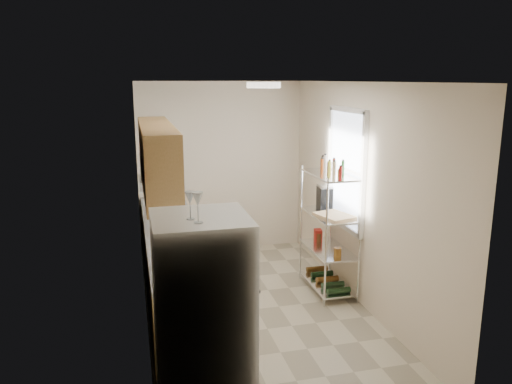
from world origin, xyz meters
TOP-DOWN VIEW (x-y plane):
  - room at (0.00, 0.00)m, footprint 2.52×4.42m
  - counter_run at (-0.92, 0.44)m, footprint 0.63×3.51m
  - upper_cabinets at (-1.05, 0.10)m, footprint 0.33×2.20m
  - range_hood at (-1.00, 0.90)m, footprint 0.50×0.60m
  - window at (1.23, 0.35)m, footprint 0.06×1.00m
  - bakers_rack at (1.00, 0.30)m, footprint 0.45×0.90m
  - ceiling_dome at (0.00, -0.30)m, footprint 0.34×0.34m
  - refrigerator at (-0.87, -1.82)m, footprint 0.69×0.69m
  - wine_glass_a at (-0.95, -1.88)m, footprint 0.07×0.07m
  - wine_glass_b at (-0.91, -1.98)m, footprint 0.08×0.08m
  - rice_cooker at (-0.90, 0.35)m, footprint 0.27×0.27m
  - frying_pan_large at (-0.99, 1.04)m, footprint 0.30×0.30m
  - frying_pan_small at (-0.87, 0.84)m, footprint 0.24×0.24m
  - cutting_board at (1.01, 0.14)m, footprint 0.46×0.53m
  - espresso_machine at (1.07, 0.63)m, footprint 0.19×0.26m
  - storage_bag at (0.99, 0.63)m, footprint 0.11×0.14m

SIDE VIEW (x-z plane):
  - counter_run at x=-0.92m, z-range 0.00..0.90m
  - storage_bag at x=0.99m, z-range 0.56..0.71m
  - refrigerator at x=-0.87m, z-range 0.00..1.68m
  - frying_pan_small at x=-0.87m, z-range 0.90..0.95m
  - frying_pan_large at x=-0.99m, z-range 0.90..0.95m
  - rice_cooker at x=-0.90m, z-range 0.90..1.12m
  - cutting_board at x=1.01m, z-range 1.01..1.04m
  - bakers_rack at x=1.00m, z-range 0.24..1.97m
  - espresso_machine at x=1.07m, z-range 1.01..1.29m
  - room at x=0.00m, z-range -0.01..2.61m
  - range_hood at x=-1.00m, z-range 1.33..1.45m
  - window at x=1.23m, z-range 0.82..2.28m
  - wine_glass_a at x=-0.95m, z-range 1.68..1.88m
  - wine_glass_b at x=-0.91m, z-range 1.68..1.89m
  - upper_cabinets at x=-1.05m, z-range 1.45..2.17m
  - ceiling_dome at x=0.00m, z-range 2.54..2.60m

